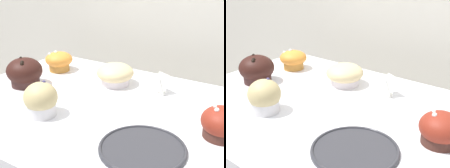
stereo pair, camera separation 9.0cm
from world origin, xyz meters
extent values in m
cube|color=beige|center=(0.00, 0.60, 0.90)|extent=(3.20, 0.10, 1.80)
cylinder|color=white|center=(-0.11, 0.15, 0.93)|extent=(0.09, 0.09, 0.04)
ellipsoid|color=#D5BD86|center=(-0.11, 0.15, 0.95)|extent=(0.12, 0.12, 0.06)
cylinder|color=#45241D|center=(0.27, 0.01, 0.93)|extent=(0.08, 0.08, 0.04)
ellipsoid|color=maroon|center=(0.27, 0.01, 0.95)|extent=(0.10, 0.10, 0.07)
sphere|color=white|center=(0.25, 0.01, 0.98)|extent=(0.01, 0.01, 0.01)
sphere|color=white|center=(0.25, -0.01, 0.98)|extent=(0.01, 0.01, 0.01)
cylinder|color=#C28236|center=(-0.35, 0.16, 0.93)|extent=(0.07, 0.07, 0.04)
ellipsoid|color=orange|center=(-0.35, 0.16, 0.95)|extent=(0.10, 0.10, 0.05)
sphere|color=white|center=(-0.38, 0.14, 0.97)|extent=(0.01, 0.01, 0.01)
sphere|color=white|center=(-0.36, 0.16, 0.98)|extent=(0.01, 0.01, 0.01)
cylinder|color=silver|center=(-0.16, -0.13, 0.94)|extent=(0.08, 0.08, 0.05)
ellipsoid|color=tan|center=(-0.16, -0.13, 0.96)|extent=(0.09, 0.09, 0.08)
sphere|color=navy|center=(-0.16, -0.12, 1.00)|extent=(0.01, 0.01, 0.01)
cylinder|color=#3F2421|center=(-0.35, -0.01, 0.94)|extent=(0.09, 0.09, 0.05)
ellipsoid|color=black|center=(-0.35, -0.01, 0.96)|extent=(0.11, 0.11, 0.08)
sphere|color=black|center=(-0.33, -0.03, 1.00)|extent=(0.01, 0.01, 0.01)
sphere|color=black|center=(-0.33, -0.03, 1.00)|extent=(0.01, 0.01, 0.01)
sphere|color=black|center=(-0.36, -0.01, 1.00)|extent=(0.01, 0.01, 0.01)
cylinder|color=#2D2D33|center=(0.14, -0.14, 0.91)|extent=(0.19, 0.19, 0.01)
torus|color=#2D2D33|center=(0.14, -0.14, 0.92)|extent=(0.19, 0.19, 0.01)
cube|color=white|center=(0.05, 0.17, 0.94)|extent=(0.05, 0.04, 0.06)
cube|color=silver|center=(0.04, 0.15, 0.94)|extent=(0.05, 0.04, 0.06)
camera|label=1|loc=(0.39, -0.65, 1.30)|focal=50.00mm
camera|label=2|loc=(0.46, -0.60, 1.30)|focal=50.00mm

